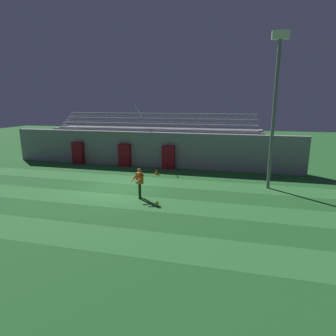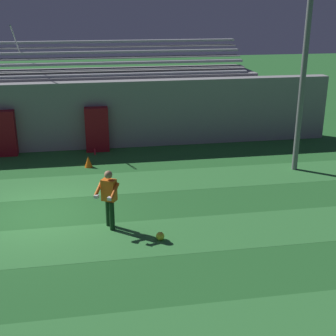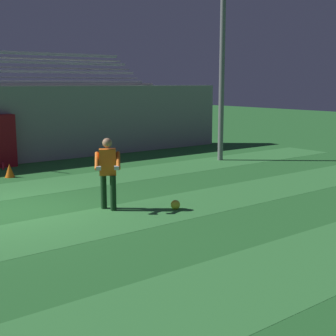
# 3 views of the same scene
# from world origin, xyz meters

# --- Properties ---
(ground_plane) EXTENTS (80.00, 80.00, 0.00)m
(ground_plane) POSITION_xyz_m (0.00, 0.00, 0.00)
(ground_plane) COLOR #286B2D
(turf_stripe_near) EXTENTS (28.00, 2.03, 0.01)m
(turf_stripe_near) POSITION_xyz_m (0.00, -6.00, 0.00)
(turf_stripe_near) COLOR #38843D
(turf_stripe_near) RESTS_ON ground
(turf_stripe_mid) EXTENTS (28.00, 2.03, 0.01)m
(turf_stripe_mid) POSITION_xyz_m (0.00, -1.94, 0.00)
(turf_stripe_mid) COLOR #38843D
(turf_stripe_mid) RESTS_ON ground
(turf_stripe_far) EXTENTS (28.00, 2.03, 0.01)m
(turf_stripe_far) POSITION_xyz_m (0.00, 2.12, 0.00)
(turf_stripe_far) COLOR #38843D
(turf_stripe_far) RESTS_ON ground
(back_wall) EXTENTS (24.00, 0.60, 2.80)m
(back_wall) POSITION_xyz_m (0.00, 6.50, 1.40)
(back_wall) COLOR gray
(back_wall) RESTS_ON ground
(padding_pillar_gate_left) EXTENTS (0.95, 0.44, 1.83)m
(padding_pillar_gate_left) POSITION_xyz_m (-1.84, 5.95, 0.92)
(padding_pillar_gate_left) COLOR maroon
(padding_pillar_gate_left) RESTS_ON ground
(padding_pillar_gate_right) EXTENTS (0.95, 0.44, 1.83)m
(padding_pillar_gate_right) POSITION_xyz_m (1.84, 5.95, 0.92)
(padding_pillar_gate_right) COLOR maroon
(padding_pillar_gate_right) RESTS_ON ground
(padding_pillar_far_left) EXTENTS (0.95, 0.44, 1.83)m
(padding_pillar_far_left) POSITION_xyz_m (-6.09, 5.95, 0.92)
(padding_pillar_far_left) COLOR maroon
(padding_pillar_far_left) RESTS_ON ground
(bleacher_stand) EXTENTS (18.00, 3.35, 5.03)m
(bleacher_stand) POSITION_xyz_m (-0.00, 8.49, 1.50)
(bleacher_stand) COLOR gray
(bleacher_stand) RESTS_ON ground
(floodlight_pole) EXTENTS (0.90, 0.36, 8.92)m
(floodlight_pole) POSITION_xyz_m (8.98, 2.44, 5.56)
(floodlight_pole) COLOR slate
(floodlight_pole) RESTS_ON ground
(goalkeeper) EXTENTS (0.73, 0.71, 1.67)m
(goalkeeper) POSITION_xyz_m (1.98, -1.21, 0.95)
(goalkeeper) COLOR #143319
(goalkeeper) RESTS_ON ground
(soccer_ball) EXTENTS (0.22, 0.22, 0.22)m
(soccer_ball) POSITION_xyz_m (3.24, -2.13, 0.11)
(soccer_ball) COLOR yellow
(soccer_ball) RESTS_ON ground
(traffic_cone) EXTENTS (0.30, 0.30, 0.42)m
(traffic_cone) POSITION_xyz_m (1.44, 3.97, 0.21)
(traffic_cone) COLOR orange
(traffic_cone) RESTS_ON ground
(water_bottle) EXTENTS (0.07, 0.07, 0.24)m
(water_bottle) POSITION_xyz_m (1.71, 5.44, 0.12)
(water_bottle) COLOR red
(water_bottle) RESTS_ON ground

